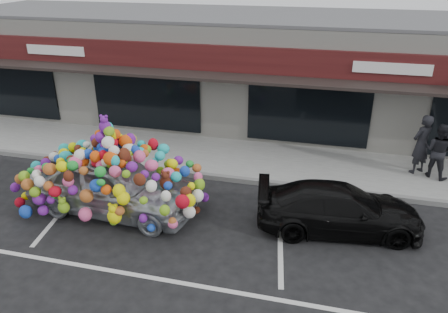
% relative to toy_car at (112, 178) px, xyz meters
% --- Properties ---
extents(ground, '(90.00, 90.00, 0.00)m').
position_rel_toy_car_xyz_m(ground, '(1.73, -0.08, -0.97)').
color(ground, black).
rests_on(ground, ground).
extents(shop_building, '(24.00, 7.20, 4.31)m').
position_rel_toy_car_xyz_m(shop_building, '(1.73, 8.36, 1.19)').
color(shop_building, silver).
rests_on(shop_building, ground).
extents(sidewalk, '(26.00, 3.00, 0.15)m').
position_rel_toy_car_xyz_m(sidewalk, '(1.73, 3.92, -0.90)').
color(sidewalk, gray).
rests_on(sidewalk, ground).
extents(kerb, '(26.00, 0.18, 0.16)m').
position_rel_toy_car_xyz_m(kerb, '(1.73, 2.42, -0.90)').
color(kerb, slate).
rests_on(kerb, ground).
extents(parking_stripe_left, '(0.73, 4.37, 0.01)m').
position_rel_toy_car_xyz_m(parking_stripe_left, '(-1.47, 0.12, -0.97)').
color(parking_stripe_left, silver).
rests_on(parking_stripe_left, ground).
extents(parking_stripe_mid, '(0.73, 4.37, 0.01)m').
position_rel_toy_car_xyz_m(parking_stripe_mid, '(4.53, 0.12, -0.97)').
color(parking_stripe_mid, silver).
rests_on(parking_stripe_mid, ground).
extents(lane_line, '(14.00, 0.12, 0.01)m').
position_rel_toy_car_xyz_m(lane_line, '(3.73, -2.38, -0.97)').
color(lane_line, silver).
rests_on(lane_line, ground).
extents(toy_car, '(3.32, 5.03, 2.86)m').
position_rel_toy_car_xyz_m(toy_car, '(0.00, 0.00, 0.00)').
color(toy_car, '#A5ABAF').
rests_on(toy_car, ground).
extents(black_sedan, '(2.25, 4.31, 1.19)m').
position_rel_toy_car_xyz_m(black_sedan, '(5.94, 0.53, -0.37)').
color(black_sedan, black).
rests_on(black_sedan, ground).
extents(pedestrian_a, '(0.82, 0.80, 1.90)m').
position_rel_toy_car_xyz_m(pedestrian_a, '(8.29, 4.18, 0.13)').
color(pedestrian_a, black).
rests_on(pedestrian_a, sidewalk).
extents(pedestrian_b, '(1.06, 1.00, 1.73)m').
position_rel_toy_car_xyz_m(pedestrian_b, '(8.77, 3.99, 0.04)').
color(pedestrian_b, black).
rests_on(pedestrian_b, sidewalk).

